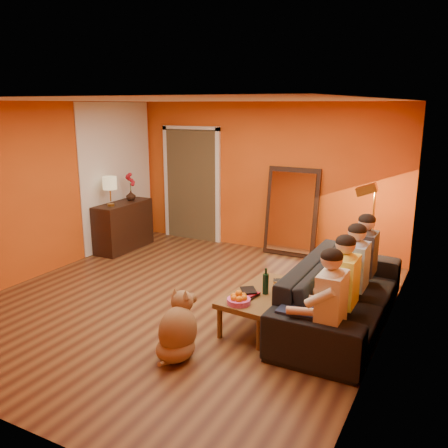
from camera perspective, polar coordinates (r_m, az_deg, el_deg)
The scene contains 27 objects.
room_shell at distance 6.31m, azimuth -3.37°, elevation 2.75°, with size 5.00×5.50×2.60m.
white_accent at distance 8.85m, azimuth -12.70°, elevation 5.74°, with size 0.02×1.90×2.58m, color white.
doorway_recess at distance 9.19m, azimuth -3.52°, elevation 4.78°, with size 1.06×0.30×2.10m, color #3F2D19.
door_jamb_left at distance 9.39m, azimuth -6.90°, elevation 4.92°, with size 0.08×0.06×2.20m, color white.
door_jamb_right at distance 8.81m, azimuth -0.74°, elevation 4.40°, with size 0.08×0.06×2.20m, color white.
door_header at distance 8.97m, azimuth -4.03°, elevation 11.43°, with size 1.22×0.06×0.08m, color white.
mirror_frame at distance 8.20m, azimuth 8.15°, elevation 1.46°, with size 0.92×0.06×1.52m, color black.
mirror_glass at distance 8.17m, azimuth 8.05°, elevation 1.40°, with size 0.78×0.02×1.36m, color white.
sideboard at distance 8.71m, azimuth -11.99°, elevation -0.23°, with size 0.44×1.18×0.85m, color black.
table_lamp at distance 8.35m, azimuth -13.53°, elevation 3.84°, with size 0.24×0.24×0.51m, color beige, non-canonical shape.
sofa at distance 5.83m, azimuth 13.96°, elevation -8.15°, with size 1.00×2.56×0.75m, color black.
coffee_table at distance 5.71m, azimuth 4.68°, elevation -10.04°, with size 0.62×1.22×0.42m, color brown, non-canonical shape.
floor_lamp at distance 7.14m, azimuth 17.37°, elevation -1.32°, with size 0.30×0.24×1.44m, color #BB8F36, non-canonical shape.
dog at distance 4.97m, azimuth -5.57°, elevation -12.08°, with size 0.39×0.60×0.71m, color #916441, non-canonical shape.
person_far_left at distance 4.82m, azimuth 12.74°, elevation -9.93°, with size 0.70×0.44×1.22m, color silver, non-canonical shape.
person_mid_left at distance 5.31m, azimuth 14.30°, elevation -7.69°, with size 0.70×0.44×1.22m, color #FAF753, non-canonical shape.
person_mid_right at distance 5.82m, azimuth 15.59°, elevation -5.84°, with size 0.70×0.44×1.22m, color #97B9E9, non-canonical shape.
person_far_right at distance 6.33m, azimuth 16.66°, elevation -4.27°, with size 0.70×0.44×1.22m, color #323237, non-canonical shape.
fruit_bowl at distance 5.26m, azimuth 1.79°, elevation -8.77°, with size 0.26×0.26×0.16m, color #DE4EA1, non-canonical shape.
wine_bottle at distance 5.51m, azimuth 5.03°, elevation -6.86°, with size 0.07×0.07×0.31m, color black.
tumbler at distance 5.68m, azimuth 6.33°, elevation -7.46°, with size 0.09×0.09×0.09m, color #B27F3F.
laptop at distance 5.87m, azimuth 7.70°, elevation -7.08°, with size 0.35×0.23×0.03m, color black.
book_lower at distance 5.52m, azimuth 2.17°, elevation -8.37°, with size 0.18×0.24×0.02m, color black.
book_mid at distance 5.52m, azimuth 2.31°, elevation -8.16°, with size 0.17×0.23×0.02m, color #A61321.
book_upper at distance 5.50m, azimuth 2.13°, elevation -8.03°, with size 0.16×0.22×0.02m, color black.
vase at distance 8.79m, azimuth -11.14°, elevation 3.38°, with size 0.17×0.17×0.18m, color black.
flowers at distance 8.75m, azimuth -11.22°, elevation 5.22°, with size 0.17×0.17×0.51m, color #A61321, non-canonical shape.
Camera 1 is at (3.18, -4.93, 2.55)m, focal length 38.00 mm.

